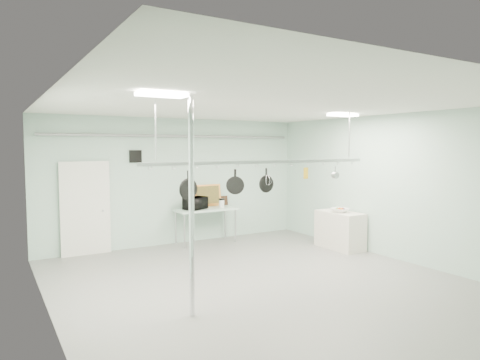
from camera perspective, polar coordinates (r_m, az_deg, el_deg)
floor at (r=7.90m, az=3.38°, el=-13.84°), size 8.00×8.00×0.00m
ceiling at (r=7.54m, az=3.49°, el=9.87°), size 7.00×8.00×0.02m
back_wall at (r=11.06m, az=-8.28°, el=-0.17°), size 7.00×0.02×3.20m
right_wall at (r=9.94m, az=20.31°, el=-0.91°), size 0.02×8.00×3.20m
door at (r=10.42m, az=-19.93°, el=-3.71°), size 1.10×0.10×2.20m
wall_vent at (r=10.64m, az=-13.76°, el=3.08°), size 0.30×0.04×0.30m
conduit_pipe at (r=10.95m, az=-8.17°, el=5.81°), size 6.60×0.07×0.07m
chrome_pole at (r=6.20m, az=-6.49°, el=-3.69°), size 0.08×0.08×3.20m
prep_table at (r=11.04m, az=-4.57°, el=-4.15°), size 1.60×0.70×0.91m
side_cabinet at (r=10.78m, az=13.16°, el=-6.53°), size 0.60×1.20×0.90m
pot_rack at (r=7.87m, az=3.43°, el=2.63°), size 4.80×0.06×1.00m
light_panel_left at (r=5.81m, az=-10.37°, el=11.15°), size 0.65×0.30×0.05m
light_panel_right at (r=9.52m, az=13.55°, el=8.43°), size 0.65×0.30×0.05m
microwave at (r=10.85m, az=-5.97°, el=-3.10°), size 0.67×0.57×0.31m
coffee_canister at (r=11.20m, az=-2.47°, el=-3.16°), size 0.18×0.18×0.19m
painting_large at (r=11.35m, az=-4.35°, el=-2.07°), size 0.78×0.14×0.58m
painting_small at (r=11.58m, az=-2.36°, el=-2.76°), size 0.30×0.09×0.25m
fruit_bowl at (r=10.62m, az=13.20°, el=-3.95°), size 0.49×0.49×0.10m
skillet_left at (r=7.14m, az=-6.90°, el=-0.75°), size 0.37×0.13×0.50m
skillet_mid at (r=7.54m, az=-0.65°, el=-0.24°), size 0.30×0.21×0.45m
skillet_right at (r=7.90m, az=3.54°, el=-0.00°), size 0.32×0.07×0.44m
whisk at (r=7.90m, az=3.62°, el=0.41°), size 0.25×0.25×0.33m
grater at (r=8.45m, az=8.76°, el=0.92°), size 0.10×0.03×0.24m
saucepan at (r=8.96m, az=12.59°, el=1.00°), size 0.16×0.13×0.26m
fruit_cluster at (r=10.62m, az=13.20°, el=-3.74°), size 0.24×0.24×0.09m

